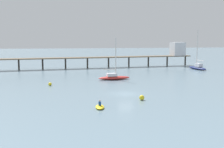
# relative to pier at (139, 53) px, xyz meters

# --- Properties ---
(ground_plane) EXTENTS (400.00, 400.00, 0.00)m
(ground_plane) POSITION_rel_pier_xyz_m (-13.44, -43.67, -4.29)
(ground_plane) COLOR slate
(pier) EXTENTS (62.62, 10.41, 7.76)m
(pier) POSITION_rel_pier_xyz_m (0.00, 0.00, 0.00)
(pier) COLOR brown
(pier) RESTS_ON ground_plane
(sailboat_navy) EXTENTS (3.23, 8.27, 11.55)m
(sailboat_navy) POSITION_rel_pier_xyz_m (15.00, -11.07, -3.53)
(sailboat_navy) COLOR navy
(sailboat_navy) RESTS_ON ground_plane
(sailboat_red) EXTENTS (7.41, 2.75, 9.36)m
(sailboat_red) POSITION_rel_pier_xyz_m (-12.75, -27.23, -3.66)
(sailboat_red) COLOR red
(sailboat_red) RESTS_ON ground_plane
(dinghy_yellow) EXTENTS (1.38, 2.68, 1.14)m
(dinghy_yellow) POSITION_rel_pier_xyz_m (-18.93, -52.81, -4.08)
(dinghy_yellow) COLOR yellow
(dinghy_yellow) RESTS_ON ground_plane
(mooring_buoy_outer) EXTENTS (0.78, 0.78, 0.78)m
(mooring_buoy_outer) POSITION_rel_pier_xyz_m (-12.06, -48.91, -3.90)
(mooring_buoy_outer) COLOR yellow
(mooring_buoy_outer) RESTS_ON ground_plane
(mooring_buoy_mid) EXTENTS (0.67, 0.67, 0.67)m
(mooring_buoy_mid) POSITION_rel_pier_xyz_m (-26.51, -33.42, -3.96)
(mooring_buoy_mid) COLOR yellow
(mooring_buoy_mid) RESTS_ON ground_plane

